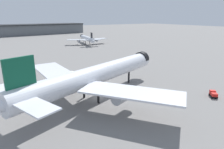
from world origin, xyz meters
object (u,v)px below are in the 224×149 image
(airliner_near_gate, at_px, (96,75))
(baggage_tug_wing, at_px, (213,94))
(traffic_cone_near_nose, at_px, (89,67))
(airliner_far_taxiway, at_px, (87,38))

(airliner_near_gate, xyz_separation_m, baggage_tug_wing, (30.63, -18.87, -6.15))
(airliner_near_gate, relative_size, traffic_cone_near_nose, 85.37)
(airliner_far_taxiway, bearing_deg, airliner_near_gate, 166.06)
(baggage_tug_wing, bearing_deg, traffic_cone_near_nose, 58.61)
(airliner_far_taxiway, height_order, traffic_cone_near_nose, airliner_far_taxiway)
(traffic_cone_near_nose, bearing_deg, airliner_near_gate, -112.69)
(airliner_far_taxiway, bearing_deg, baggage_tug_wing, -178.16)
(airliner_far_taxiway, xyz_separation_m, baggage_tug_wing, (-19.54, -129.75, -3.91))
(airliner_near_gate, height_order, airliner_far_taxiway, airliner_near_gate)
(airliner_far_taxiway, relative_size, traffic_cone_near_nose, 57.07)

